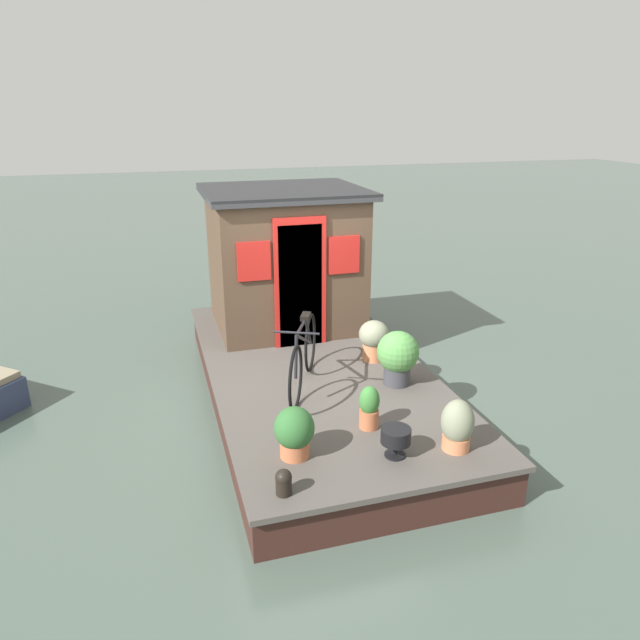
{
  "coord_description": "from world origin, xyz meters",
  "views": [
    {
      "loc": [
        -6.61,
        1.9,
        3.64
      ],
      "look_at": [
        -0.2,
        0.0,
        1.18
      ],
      "focal_mm": 32.78,
      "sensor_mm": 36.0,
      "label": 1
    }
  ],
  "objects_px": {
    "potted_plant_basil": "(457,425)",
    "potted_plant_thyme": "(369,407)",
    "houseboat_cabin": "(285,258)",
    "bicycle": "(303,356)",
    "mooring_bollard": "(284,482)",
    "potted_plant_fern": "(374,339)",
    "potted_plant_succulent": "(398,355)",
    "charcoal_grill": "(396,437)",
    "potted_plant_sage": "(294,431)"
  },
  "relations": [
    {
      "from": "charcoal_grill",
      "to": "bicycle",
      "type": "bearing_deg",
      "value": 15.68
    },
    {
      "from": "potted_plant_succulent",
      "to": "potted_plant_thyme",
      "type": "xyz_separation_m",
      "value": [
        -0.87,
        0.69,
        -0.13
      ]
    },
    {
      "from": "potted_plant_basil",
      "to": "potted_plant_thyme",
      "type": "xyz_separation_m",
      "value": [
        0.62,
        0.67,
        -0.02
      ]
    },
    {
      "from": "houseboat_cabin",
      "to": "potted_plant_fern",
      "type": "relative_size",
      "value": 4.2
    },
    {
      "from": "potted_plant_fern",
      "to": "potted_plant_succulent",
      "type": "xyz_separation_m",
      "value": [
        -0.74,
        -0.01,
        0.07
      ]
    },
    {
      "from": "potted_plant_succulent",
      "to": "charcoal_grill",
      "type": "relative_size",
      "value": 2.25
    },
    {
      "from": "potted_plant_succulent",
      "to": "potted_plant_thyme",
      "type": "height_order",
      "value": "potted_plant_succulent"
    },
    {
      "from": "houseboat_cabin",
      "to": "bicycle",
      "type": "xyz_separation_m",
      "value": [
        -2.19,
        0.31,
        -0.63
      ]
    },
    {
      "from": "houseboat_cabin",
      "to": "mooring_bollard",
      "type": "bearing_deg",
      "value": 166.32
    },
    {
      "from": "houseboat_cabin",
      "to": "potted_plant_basil",
      "type": "bearing_deg",
      "value": -168.76
    },
    {
      "from": "houseboat_cabin",
      "to": "potted_plant_basil",
      "type": "height_order",
      "value": "houseboat_cabin"
    },
    {
      "from": "potted_plant_succulent",
      "to": "bicycle",
      "type": "bearing_deg",
      "value": 79.13
    },
    {
      "from": "potted_plant_sage",
      "to": "charcoal_grill",
      "type": "height_order",
      "value": "potted_plant_sage"
    },
    {
      "from": "potted_plant_fern",
      "to": "mooring_bollard",
      "type": "bearing_deg",
      "value": 143.86
    },
    {
      "from": "potted_plant_succulent",
      "to": "potted_plant_fern",
      "type": "bearing_deg",
      "value": 0.82
    },
    {
      "from": "houseboat_cabin",
      "to": "potted_plant_thyme",
      "type": "height_order",
      "value": "houseboat_cabin"
    },
    {
      "from": "bicycle",
      "to": "mooring_bollard",
      "type": "xyz_separation_m",
      "value": [
        -1.91,
        0.69,
        -0.28
      ]
    },
    {
      "from": "potted_plant_thyme",
      "to": "houseboat_cabin",
      "type": "bearing_deg",
      "value": 1.83
    },
    {
      "from": "potted_plant_succulent",
      "to": "mooring_bollard",
      "type": "xyz_separation_m",
      "value": [
        -1.7,
        1.8,
        -0.24
      ]
    },
    {
      "from": "houseboat_cabin",
      "to": "bicycle",
      "type": "height_order",
      "value": "houseboat_cabin"
    },
    {
      "from": "bicycle",
      "to": "potted_plant_succulent",
      "type": "relative_size",
      "value": 2.44
    },
    {
      "from": "potted_plant_sage",
      "to": "potted_plant_thyme",
      "type": "xyz_separation_m",
      "value": [
        0.3,
        -0.87,
        -0.03
      ]
    },
    {
      "from": "potted_plant_fern",
      "to": "potted_plant_basil",
      "type": "xyz_separation_m",
      "value": [
        -2.23,
        0.01,
        -0.04
      ]
    },
    {
      "from": "houseboat_cabin",
      "to": "charcoal_grill",
      "type": "distance_m",
      "value": 3.93
    },
    {
      "from": "potted_plant_sage",
      "to": "potted_plant_succulent",
      "type": "distance_m",
      "value": 1.95
    },
    {
      "from": "potted_plant_thyme",
      "to": "potted_plant_sage",
      "type": "bearing_deg",
      "value": 108.85
    },
    {
      "from": "potted_plant_fern",
      "to": "potted_plant_sage",
      "type": "bearing_deg",
      "value": 140.86
    },
    {
      "from": "bicycle",
      "to": "mooring_bollard",
      "type": "distance_m",
      "value": 2.05
    },
    {
      "from": "potted_plant_thyme",
      "to": "charcoal_grill",
      "type": "bearing_deg",
      "value": -174.88
    },
    {
      "from": "bicycle",
      "to": "potted_plant_succulent",
      "type": "xyz_separation_m",
      "value": [
        -0.21,
        -1.1,
        -0.04
      ]
    },
    {
      "from": "potted_plant_sage",
      "to": "potted_plant_thyme",
      "type": "bearing_deg",
      "value": -71.15
    },
    {
      "from": "bicycle",
      "to": "charcoal_grill",
      "type": "distance_m",
      "value": 1.72
    },
    {
      "from": "mooring_bollard",
      "to": "potted_plant_succulent",
      "type": "bearing_deg",
      "value": -46.55
    },
    {
      "from": "potted_plant_sage",
      "to": "potted_plant_basil",
      "type": "height_order",
      "value": "potted_plant_basil"
    },
    {
      "from": "houseboat_cabin",
      "to": "charcoal_grill",
      "type": "bearing_deg",
      "value": -177.68
    },
    {
      "from": "bicycle",
      "to": "potted_plant_sage",
      "type": "distance_m",
      "value": 1.46
    },
    {
      "from": "potted_plant_basil",
      "to": "mooring_bollard",
      "type": "relative_size",
      "value": 2.19
    },
    {
      "from": "potted_plant_sage",
      "to": "potted_plant_succulent",
      "type": "relative_size",
      "value": 0.77
    },
    {
      "from": "bicycle",
      "to": "potted_plant_thyme",
      "type": "bearing_deg",
      "value": -159.12
    },
    {
      "from": "potted_plant_basil",
      "to": "charcoal_grill",
      "type": "height_order",
      "value": "potted_plant_basil"
    },
    {
      "from": "bicycle",
      "to": "potted_plant_basil",
      "type": "distance_m",
      "value": 2.02
    },
    {
      "from": "houseboat_cabin",
      "to": "potted_plant_succulent",
      "type": "xyz_separation_m",
      "value": [
        -2.4,
        -0.8,
        -0.67
      ]
    },
    {
      "from": "charcoal_grill",
      "to": "potted_plant_fern",
      "type": "bearing_deg",
      "value": -16.15
    },
    {
      "from": "potted_plant_fern",
      "to": "mooring_bollard",
      "type": "height_order",
      "value": "potted_plant_fern"
    },
    {
      "from": "mooring_bollard",
      "to": "potted_plant_fern",
      "type": "bearing_deg",
      "value": -36.14
    },
    {
      "from": "bicycle",
      "to": "potted_plant_thyme",
      "type": "distance_m",
      "value": 1.17
    },
    {
      "from": "houseboat_cabin",
      "to": "mooring_bollard",
      "type": "distance_m",
      "value": 4.32
    },
    {
      "from": "houseboat_cabin",
      "to": "potted_plant_basil",
      "type": "relative_size",
      "value": 4.31
    },
    {
      "from": "potted_plant_succulent",
      "to": "potted_plant_thyme",
      "type": "bearing_deg",
      "value": 141.38
    },
    {
      "from": "houseboat_cabin",
      "to": "bicycle",
      "type": "bearing_deg",
      "value": 172.02
    }
  ]
}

